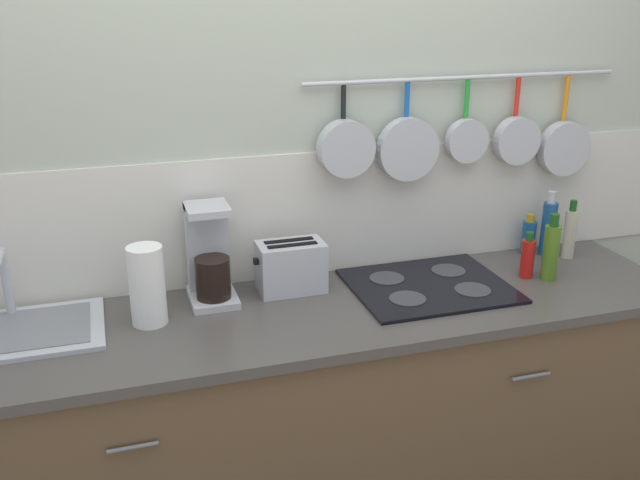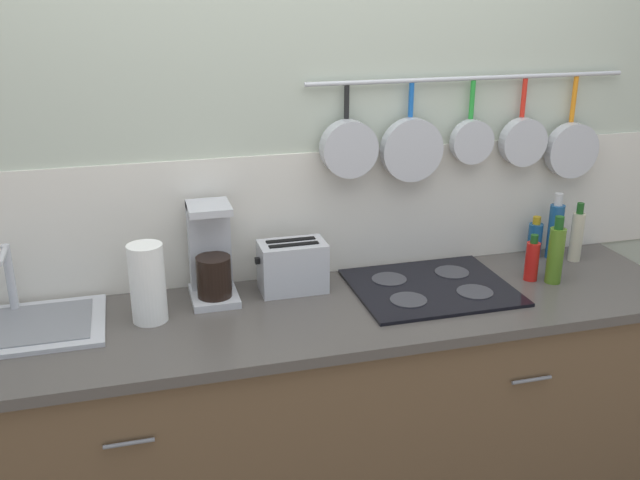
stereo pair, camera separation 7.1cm
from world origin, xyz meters
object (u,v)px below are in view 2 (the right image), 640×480
Objects in this scene: bottle_sesame_oil at (532,260)px; bottle_vinegar at (535,239)px; bottle_olive_oil at (556,254)px; toaster at (293,266)px; bottle_cooking_wine at (555,230)px; bottle_dish_soap at (577,235)px; paper_towel_roll at (148,283)px; coffee_maker at (211,258)px.

bottle_sesame_oil is 1.05× the size of bottle_vinegar.
bottle_sesame_oil is at bearing 145.85° from bottle_olive_oil.
bottle_sesame_oil is 0.24m from bottle_vinegar.
bottle_sesame_oil is (0.85, -0.14, -0.01)m from toaster.
bottle_sesame_oil is at bearing -9.33° from toaster.
bottle_dish_soap is (0.06, -0.05, -0.01)m from bottle_cooking_wine.
bottle_cooking_wine is at bearing 5.37° from paper_towel_roll.
bottle_vinegar is at bearing 1.73° from coffee_maker.
bottle_olive_oil is 1.50× the size of bottle_vinegar.
bottle_olive_oil is at bearing -105.50° from bottle_vinegar.
paper_towel_roll reaches higher than bottle_olive_oil.
bottle_vinegar is at bearing 56.46° from bottle_sesame_oil.
bottle_sesame_oil is at bearing -154.77° from bottle_dish_soap.
coffee_maker is 1.35× the size of toaster.
paper_towel_roll is at bearing -174.63° from bottle_cooking_wine.
bottle_sesame_oil reaches higher than bottle_vinegar.
bottle_olive_oil is (1.40, -0.07, -0.02)m from paper_towel_roll.
paper_towel_roll is at bearing 177.01° from bottle_olive_oil.
toaster is (0.49, 0.11, -0.04)m from paper_towel_roll.
coffee_maker is 1.39m from bottle_dish_soap.
bottle_sesame_oil is 0.74× the size of bottle_dish_soap.
paper_towel_roll is 1.56× the size of bottle_vinegar.
toaster is 1.49× the size of bottle_vinegar.
bottle_dish_soap is at bearing -0.77° from toaster.
paper_towel_roll is 1.48m from bottle_vinegar.
bottle_cooking_wine is at bearing 1.89° from toaster.
bottle_dish_soap is at bearing 3.40° from paper_towel_roll.
toaster is at bearing 12.64° from paper_towel_roll.
bottle_sesame_oil is 0.27m from bottle_cooking_wine.
paper_towel_roll is at bearing -167.36° from toaster.
bottle_cooking_wine reaches higher than bottle_olive_oil.
bottle_vinegar is at bearing 158.63° from bottle_cooking_wine.
toaster is 0.98m from bottle_vinegar.
paper_towel_roll reaches higher than bottle_dish_soap.
bottle_olive_oil is at bearing -11.36° from toaster.
coffee_maker reaches higher than bottle_vinegar.
bottle_cooking_wine is at bearing 142.16° from bottle_dish_soap.
coffee_maker reaches higher than bottle_cooking_wine.
bottle_olive_oil reaches higher than bottle_vinegar.
bottle_dish_soap is (1.60, 0.10, -0.03)m from paper_towel_roll.
paper_towel_roll is 0.25m from coffee_maker.
paper_towel_roll is at bearing -176.60° from bottle_dish_soap.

